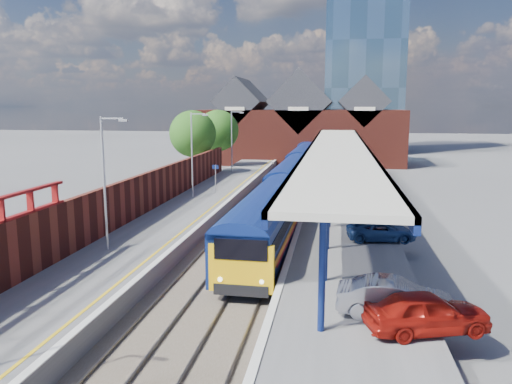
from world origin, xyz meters
The scene contains 23 objects.
ground centered at (0.00, 30.00, 0.00)m, with size 240.00×240.00×0.00m, color #5B5B5E.
ballast_bed centered at (0.00, 20.00, 0.03)m, with size 6.00×76.00×0.06m, color #473D33.
rails centered at (0.00, 20.00, 0.12)m, with size 4.51×76.00×0.14m.
left_platform centered at (-5.50, 20.00, 0.50)m, with size 5.00×76.00×1.00m, color #565659.
right_platform centered at (6.00, 20.00, 0.50)m, with size 6.00×76.00×1.00m, color #565659.
coping_left centered at (-3.15, 20.00, 1.02)m, with size 0.30×76.00×0.05m, color silver.
coping_right centered at (3.15, 20.00, 1.02)m, with size 0.30×76.00×0.05m, color silver.
yellow_line centered at (-3.75, 20.00, 1.01)m, with size 0.14×76.00×0.01m, color yellow.
train centered at (1.49, 34.70, 2.12)m, with size 3.14×65.95×3.45m.
canopy centered at (5.48, 21.95, 5.25)m, with size 4.50×52.00×4.48m.
lamp_post_b centered at (-6.36, 6.00, 4.99)m, with size 1.48×0.18×7.00m.
lamp_post_c centered at (-6.36, 22.00, 4.99)m, with size 1.48×0.18×7.00m.
lamp_post_d centered at (-6.36, 38.00, 4.99)m, with size 1.48×0.18×7.00m.
platform_sign centered at (-5.00, 24.00, 2.69)m, with size 0.55×0.08×2.50m.
brick_wall centered at (-8.10, 13.54, 2.45)m, with size 0.35×50.00×3.86m.
station_building centered at (0.00, 58.00, 5.45)m, with size 30.00×12.12×13.78m.
glass_tower centered at (10.00, 80.00, 20.20)m, with size 14.20×14.20×40.30m.
tree_near centered at (-10.35, 35.91, 5.35)m, with size 5.20×5.20×8.10m.
tree_far centered at (-9.35, 43.91, 5.35)m, with size 5.20×5.20×8.10m.
parked_car_red centered at (8.50, -1.54, 1.71)m, with size 1.67×4.15×1.42m, color #99140C.
parked_car_silver centered at (7.60, -0.42, 1.68)m, with size 1.45×4.16×1.37m, color #ACADB1.
parked_car_dark centered at (6.72, 20.14, 1.62)m, with size 1.73×4.25×1.23m, color black.
parked_car_blue centered at (8.01, 10.18, 1.54)m, with size 1.79×3.89×1.08m, color navy.
Camera 1 is at (5.36, -18.00, 8.48)m, focal length 35.00 mm.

